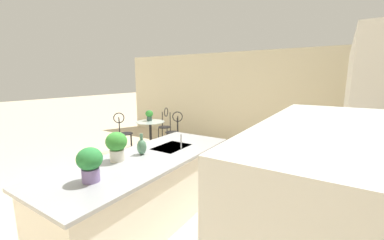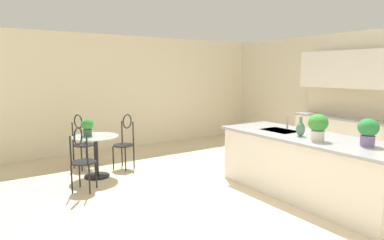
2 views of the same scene
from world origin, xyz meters
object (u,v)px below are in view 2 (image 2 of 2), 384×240
(potted_plant_on_table, at_px, (87,126))
(vase_on_counter, at_px, (300,129))
(chair_by_island, at_px, (82,156))
(potted_plant_counter_far, at_px, (368,130))
(bistro_table, at_px, (96,152))
(potted_plant_counter_near, at_px, (318,126))
(chair_near_window, at_px, (82,139))
(chair_toward_desk, at_px, (125,139))

(potted_plant_on_table, relative_size, vase_on_counter, 1.05)
(chair_by_island, xyz_separation_m, potted_plant_counter_far, (2.88, 2.80, 0.55))
(vase_on_counter, bearing_deg, bistro_table, -139.44)
(chair_by_island, height_order, potted_plant_on_table, same)
(potted_plant_counter_far, bearing_deg, potted_plant_on_table, -145.11)
(bistro_table, distance_m, potted_plant_counter_near, 3.70)
(chair_near_window, distance_m, chair_toward_desk, 0.83)
(chair_near_window, relative_size, vase_on_counter, 3.62)
(potted_plant_on_table, relative_size, potted_plant_counter_far, 0.85)
(chair_near_window, xyz_separation_m, chair_toward_desk, (0.46, 0.69, 0.00))
(chair_near_window, height_order, chair_by_island, same)
(chair_by_island, bearing_deg, potted_plant_counter_far, 44.28)
(chair_near_window, distance_m, chair_by_island, 1.38)
(chair_toward_desk, distance_m, potted_plant_counter_far, 4.17)
(chair_by_island, relative_size, potted_plant_on_table, 3.46)
(potted_plant_on_table, distance_m, vase_on_counter, 3.55)
(bistro_table, relative_size, vase_on_counter, 2.78)
(chair_by_island, distance_m, potted_plant_counter_near, 3.49)
(bistro_table, bearing_deg, potted_plant_on_table, -130.06)
(potted_plant_counter_near, xyz_separation_m, vase_on_counter, (-0.35, 0.08, -0.10))
(chair_toward_desk, height_order, vase_on_counter, vase_on_counter)
(bistro_table, distance_m, chair_near_window, 0.73)
(vase_on_counter, bearing_deg, chair_by_island, -126.90)
(bistro_table, xyz_separation_m, vase_on_counter, (2.59, 2.22, 0.58))
(potted_plant_on_table, height_order, potted_plant_counter_far, potted_plant_counter_far)
(chair_toward_desk, distance_m, vase_on_counter, 3.28)
(chair_by_island, xyz_separation_m, chair_toward_desk, (-0.87, 1.06, 0.00))
(potted_plant_counter_far, relative_size, vase_on_counter, 1.23)
(chair_near_window, height_order, potted_plant_counter_far, potted_plant_counter_far)
(bistro_table, relative_size, chair_by_island, 0.77)
(potted_plant_counter_near, relative_size, vase_on_counter, 1.29)
(chair_near_window, bearing_deg, potted_plant_counter_far, 30.05)
(potted_plant_counter_far, bearing_deg, chair_toward_desk, -155.06)
(chair_toward_desk, xyz_separation_m, potted_plant_counter_far, (3.74, 1.74, 0.55))
(bistro_table, distance_m, chair_by_island, 0.75)
(potted_plant_counter_far, xyz_separation_m, potted_plant_counter_near, (-0.55, -0.26, 0.01))
(chair_by_island, bearing_deg, potted_plant_counter_near, 47.61)
(chair_by_island, relative_size, potted_plant_counter_near, 2.80)
(chair_by_island, height_order, potted_plant_counter_far, potted_plant_counter_far)
(vase_on_counter, bearing_deg, potted_plant_on_table, -139.07)
(chair_toward_desk, height_order, potted_plant_counter_near, potted_plant_counter_near)
(chair_toward_desk, height_order, potted_plant_counter_far, potted_plant_counter_far)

